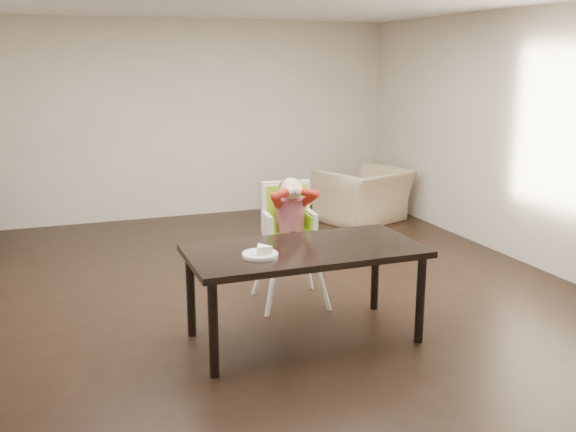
% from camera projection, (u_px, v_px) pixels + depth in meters
% --- Properties ---
extents(ground, '(7.00, 7.00, 0.00)m').
position_uv_depth(ground, '(264.00, 297.00, 5.98)').
color(ground, black).
rests_on(ground, ground).
extents(room_walls, '(6.02, 7.02, 2.71)m').
position_uv_depth(room_walls, '(262.00, 95.00, 5.54)').
color(room_walls, beige).
rests_on(room_walls, ground).
extents(dining_table, '(1.80, 0.90, 0.75)m').
position_uv_depth(dining_table, '(304.00, 257.00, 4.94)').
color(dining_table, black).
rests_on(dining_table, ground).
extents(high_chair, '(0.53, 0.53, 1.15)m').
position_uv_depth(high_chair, '(290.00, 215.00, 5.70)').
color(high_chair, white).
rests_on(high_chair, ground).
extents(plate, '(0.34, 0.34, 0.08)m').
position_uv_depth(plate, '(261.00, 253.00, 4.70)').
color(plate, white).
rests_on(plate, dining_table).
extents(armchair, '(1.27, 1.04, 0.96)m').
position_uv_depth(armchair, '(364.00, 187.00, 8.72)').
color(armchair, tan).
rests_on(armchair, ground).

